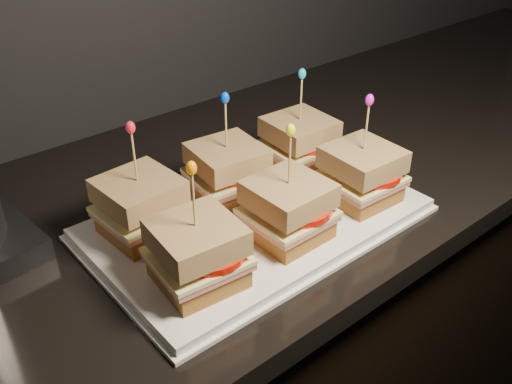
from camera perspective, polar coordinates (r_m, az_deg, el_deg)
cabinet at (r=1.34m, az=6.68°, el=-12.49°), size 2.21×0.59×0.84m
granite_slab at (r=1.08m, az=8.11°, el=4.41°), size 2.25×0.63×0.04m
platter at (r=0.82m, az=-0.00°, el=-2.73°), size 0.45×0.28×0.02m
platter_rim at (r=0.82m, az=-0.00°, el=-3.08°), size 0.47×0.29×0.01m
sandwich_0_bread_bot at (r=0.79m, az=-11.25°, el=-3.14°), size 0.10×0.10×0.03m
sandwich_0_ham at (r=0.78m, az=-11.38°, el=-2.12°), size 0.11×0.11×0.01m
sandwich_0_cheese at (r=0.77m, az=-11.43°, el=-1.69°), size 0.11×0.11×0.01m
sandwich_0_tomato at (r=0.77m, az=-10.50°, el=-1.10°), size 0.09×0.09×0.01m
sandwich_0_bread_top at (r=0.76m, az=-11.66°, el=0.09°), size 0.10×0.10×0.03m
sandwich_0_pick at (r=0.73m, az=-12.04°, el=3.16°), size 0.00×0.00×0.09m
sandwich_0_frill at (r=0.71m, az=-12.44°, el=6.32°), size 0.01×0.01×0.02m
sandwich_1_bread_bot at (r=0.85m, az=-2.83°, el=0.41°), size 0.10×0.10×0.03m
sandwich_1_ham at (r=0.84m, az=-2.86°, el=1.40°), size 0.11×0.11×0.01m
sandwich_1_cheese at (r=0.84m, az=-2.88°, el=1.81°), size 0.12×0.11×0.01m
sandwich_1_tomato at (r=0.84m, az=-1.99°, el=2.36°), size 0.09×0.09×0.01m
sandwich_1_bread_top at (r=0.82m, az=-2.93°, el=3.51°), size 0.11×0.11×0.03m
sandwich_1_pick at (r=0.80m, az=-3.02°, el=6.41°), size 0.00×0.00×0.09m
sandwich_1_frill at (r=0.78m, az=-3.11°, el=9.38°), size 0.01×0.01×0.02m
sandwich_2_bread_bot at (r=0.93m, az=4.26°, el=3.40°), size 0.10×0.10×0.03m
sandwich_2_ham at (r=0.92m, az=4.30°, el=4.33°), size 0.11×0.10×0.01m
sandwich_2_cheese at (r=0.92m, az=4.32°, el=4.71°), size 0.11×0.11×0.01m
sandwich_2_tomato at (r=0.92m, az=5.14°, el=5.21°), size 0.09×0.09×0.01m
sandwich_2_bread_top at (r=0.91m, az=4.39°, el=6.30°), size 0.10×0.10×0.03m
sandwich_2_pick at (r=0.89m, az=4.51°, el=8.99°), size 0.00×0.00×0.09m
sandwich_2_frill at (r=0.87m, az=4.64°, el=11.71°), size 0.01×0.01×0.02m
sandwich_3_bread_bot at (r=0.69m, az=-5.76°, el=-7.95°), size 0.10×0.10×0.03m
sandwich_3_ham at (r=0.68m, az=-5.84°, el=-6.86°), size 0.11×0.11×0.01m
sandwich_3_cheese at (r=0.68m, az=-5.87°, el=-6.40°), size 0.11×0.11×0.01m
sandwich_3_tomato at (r=0.68m, az=-4.78°, el=-5.75°), size 0.09×0.09×0.01m
sandwich_3_bread_top at (r=0.66m, az=-6.01°, el=-4.48°), size 0.10×0.10×0.03m
sandwich_3_pick at (r=0.64m, az=-6.24°, el=-1.13°), size 0.00×0.00×0.09m
sandwich_3_frill at (r=0.61m, az=-6.48°, el=2.40°), size 0.01×0.01×0.02m
sandwich_4_bread_bot at (r=0.77m, az=3.15°, el=-3.51°), size 0.10×0.10×0.03m
sandwich_4_ham at (r=0.76m, az=3.18°, el=-2.46°), size 0.10×0.10×0.01m
sandwich_4_cheese at (r=0.75m, az=3.20°, el=-2.02°), size 0.11×0.10×0.01m
sandwich_4_tomato at (r=0.75m, az=4.20°, el=-1.41°), size 0.09×0.09×0.01m
sandwich_4_bread_top at (r=0.74m, az=3.27°, el=-0.20°), size 0.10×0.10×0.03m
sandwich_4_pick at (r=0.71m, az=3.38°, el=2.95°), size 0.00×0.00×0.09m
sandwich_4_frill at (r=0.69m, az=3.49°, el=6.20°), size 0.01×0.01×0.02m
sandwich_5_bread_bot at (r=0.86m, az=10.30°, el=0.15°), size 0.10×0.10×0.03m
sandwich_5_ham at (r=0.85m, az=10.41°, el=1.13°), size 0.11×0.10×0.01m
sandwich_5_cheese at (r=0.84m, az=10.45°, el=1.54°), size 0.11×0.11×0.01m
sandwich_5_tomato at (r=0.85m, az=11.34°, el=2.08°), size 0.09×0.09×0.01m
sandwich_5_bread_top at (r=0.83m, az=10.64°, el=3.22°), size 0.10×0.10×0.03m
sandwich_5_pick at (r=0.81m, az=10.96°, el=6.09°), size 0.00×0.00×0.09m
sandwich_5_frill at (r=0.79m, az=11.29°, el=9.02°), size 0.01×0.01×0.02m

